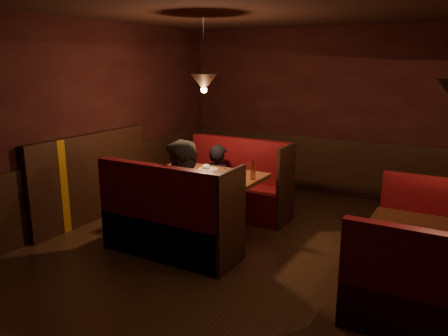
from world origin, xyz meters
The scene contains 9 objects.
room centered at (-0.28, 0.05, 1.05)m, with size 6.02×7.02×2.92m.
main_table centered at (-1.20, 0.82, 0.64)m, with size 1.56×0.95×1.09m.
main_bench_far centered at (-1.18, 1.70, 0.37)m, with size 1.71×0.61×1.17m.
main_bench_near centered at (-1.18, -0.07, 0.37)m, with size 1.71×0.61×1.17m.
second_table centered at (1.70, 0.45, 0.54)m, with size 1.30×0.83×0.73m.
second_bench_far centered at (1.73, 1.22, 0.33)m, with size 1.43×0.54×1.02m.
second_bench_near centered at (1.73, -0.33, 0.33)m, with size 1.43×0.54×1.02m.
diner_a centered at (-1.40, 1.50, 0.73)m, with size 0.53×0.35×1.46m, color black.
diner_b centered at (-1.10, 0.16, 0.87)m, with size 0.85×0.66×1.74m, color #413C34.
Camera 1 is at (1.86, -4.03, 2.30)m, focal length 35.00 mm.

